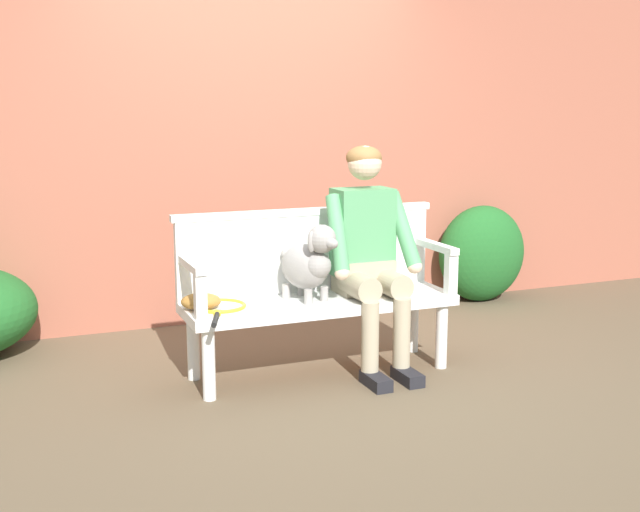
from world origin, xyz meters
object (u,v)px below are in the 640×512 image
object	(u,v)px
person_seated	(368,249)
tennis_racket	(220,307)
garden_bench	(320,309)
baseball_glove	(201,301)
dog_on_bench	(309,262)

from	to	relation	value
person_seated	tennis_racket	world-z (taller)	person_seated
person_seated	garden_bench	bearing A→B (deg)	178.26
baseball_glove	garden_bench	bearing A→B (deg)	12.31
dog_on_bench	baseball_glove	bearing A→B (deg)	176.17
garden_bench	dog_on_bench	size ratio (longest dim) A/B	3.50
person_seated	tennis_racket	xyz separation A→B (m)	(-0.90, -0.00, -0.26)
garden_bench	person_seated	xyz separation A→B (m)	(0.30, -0.01, 0.34)
garden_bench	tennis_racket	size ratio (longest dim) A/B	2.72
garden_bench	person_seated	world-z (taller)	person_seated
person_seated	baseball_glove	bearing A→B (deg)	178.86
person_seated	baseball_glove	world-z (taller)	person_seated
tennis_racket	person_seated	bearing A→B (deg)	0.32
person_seated	dog_on_bench	xyz separation A→B (m)	(-0.38, -0.02, -0.05)
garden_bench	baseball_glove	xyz separation A→B (m)	(-0.70, 0.01, 0.11)
person_seated	dog_on_bench	bearing A→B (deg)	-176.72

